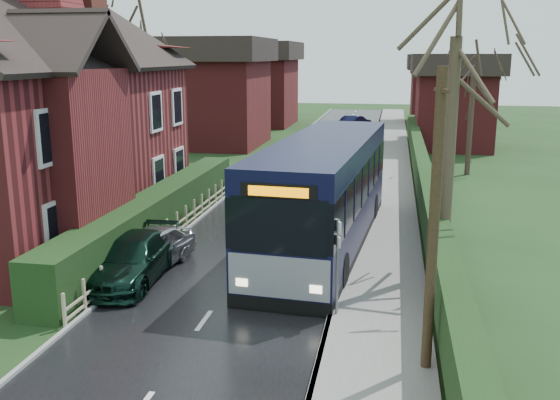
% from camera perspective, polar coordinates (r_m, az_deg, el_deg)
% --- Properties ---
extents(ground, '(140.00, 140.00, 0.00)m').
position_cam_1_polar(ground, '(17.55, -5.02, -8.36)').
color(ground, '#24421C').
rests_on(ground, ground).
extents(road, '(6.00, 100.00, 0.02)m').
position_cam_1_polar(road, '(26.88, 0.57, -0.67)').
color(road, black).
rests_on(road, ground).
extents(pavement, '(2.50, 100.00, 0.14)m').
position_cam_1_polar(pavement, '(26.50, 9.67, -0.92)').
color(pavement, slate).
rests_on(pavement, ground).
extents(kerb_right, '(0.12, 100.00, 0.14)m').
position_cam_1_polar(kerb_right, '(26.53, 7.08, -0.82)').
color(kerb_right, gray).
rests_on(kerb_right, ground).
extents(kerb_left, '(0.12, 100.00, 0.10)m').
position_cam_1_polar(kerb_left, '(27.53, -5.70, -0.31)').
color(kerb_left, gray).
rests_on(kerb_left, ground).
extents(front_hedge, '(1.20, 16.00, 1.60)m').
position_cam_1_polar(front_hedge, '(23.03, -11.18, -1.24)').
color(front_hedge, black).
rests_on(front_hedge, ground).
extents(picket_fence, '(0.10, 16.00, 0.90)m').
position_cam_1_polar(picket_fence, '(22.86, -9.39, -2.19)').
color(picket_fence, '#9D8A6A').
rests_on(picket_fence, ground).
extents(right_wall_hedge, '(0.60, 50.00, 1.80)m').
position_cam_1_polar(right_wall_hedge, '(26.33, 13.12, 0.95)').
color(right_wall_hedge, maroon).
rests_on(right_wall_hedge, ground).
extents(brick_house, '(9.30, 14.60, 10.30)m').
position_cam_1_polar(brick_house, '(24.44, -22.46, 7.35)').
color(brick_house, maroon).
rests_on(brick_house, ground).
extents(bus, '(3.70, 12.29, 3.68)m').
position_cam_1_polar(bus, '(21.10, 4.05, 0.53)').
color(bus, black).
rests_on(bus, ground).
extents(car_silver, '(2.26, 4.00, 1.28)m').
position_cam_1_polar(car_silver, '(19.44, -12.00, -4.44)').
color(car_silver, silver).
rests_on(car_silver, ground).
extents(car_green, '(1.99, 4.53, 1.29)m').
position_cam_1_polar(car_green, '(18.63, -13.41, -5.28)').
color(car_green, black).
rests_on(car_green, ground).
extents(car_distant, '(2.85, 4.22, 1.31)m').
position_cam_1_polar(car_distant, '(55.02, 6.86, 7.01)').
color(car_distant, black).
rests_on(car_distant, ground).
extents(bus_stop_sign, '(0.19, 0.38, 2.57)m').
position_cam_1_polar(bus_stop_sign, '(15.28, 5.29, -4.94)').
color(bus_stop_sign, slate).
rests_on(bus_stop_sign, ground).
extents(telegraph_pole, '(0.24, 0.80, 6.21)m').
position_cam_1_polar(telegraph_pole, '(12.58, 13.88, -2.32)').
color(telegraph_pole, black).
rests_on(telegraph_pole, ground).
extents(tree_right_near, '(4.57, 4.57, 9.87)m').
position_cam_1_polar(tree_right_near, '(18.15, 15.94, 15.67)').
color(tree_right_near, '#3E3224').
rests_on(tree_right_near, ground).
extents(tree_right_far, '(3.95, 3.95, 7.64)m').
position_cam_1_polar(tree_right_far, '(35.25, 17.33, 11.38)').
color(tree_right_far, '#33251E').
rests_on(tree_right_far, ground).
extents(tree_house_side, '(4.67, 4.67, 10.60)m').
position_cam_1_polar(tree_house_side, '(35.86, -12.83, 15.21)').
color(tree_house_side, '#372D20').
rests_on(tree_house_side, ground).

